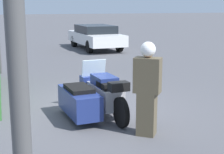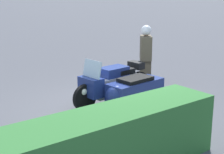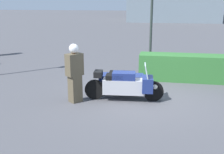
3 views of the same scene
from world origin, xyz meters
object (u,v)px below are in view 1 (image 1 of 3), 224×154
officer_rider (147,87)px  parked_car_background (95,36)px  police_motorcycle (90,95)px  traffic_light_far (16,35)px

officer_rider → parked_car_background: bearing=-153.5°
police_motorcycle → traffic_light_far: (-5.50, 1.73, 1.83)m
traffic_light_far → parked_car_background: traffic_light_far is taller
officer_rider → parked_car_background: officer_rider is taller
officer_rider → traffic_light_far: bearing=6.5°
police_motorcycle → traffic_light_far: 6.05m
officer_rider → parked_car_background: (12.58, -2.45, -0.22)m
police_motorcycle → traffic_light_far: size_ratio=0.69×
officer_rider → police_motorcycle: bearing=-115.8°
traffic_light_far → parked_car_background: (16.64, -4.90, -1.58)m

